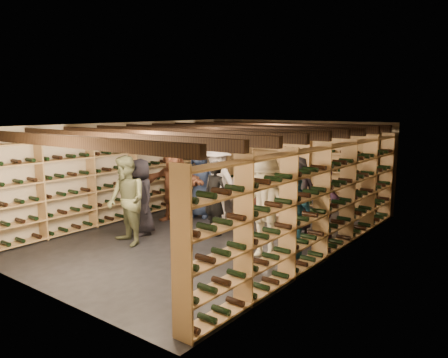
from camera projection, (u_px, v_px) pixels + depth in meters
The scene contains 22 objects.
ground at pixel (212, 233), 9.69m from camera, with size 8.00×8.00×0.00m, color black.
walls at pixel (212, 180), 9.49m from camera, with size 5.52×8.02×2.40m.
ceiling at pixel (212, 125), 9.30m from camera, with size 5.50×8.00×0.01m, color beige.
ceiling_joists at pixel (212, 131), 9.32m from camera, with size 5.40×7.12×0.18m.
wine_rack_left at pixel (133, 175), 11.05m from camera, with size 0.32×7.50×2.15m.
wine_rack_right at pixel (321, 201), 7.98m from camera, with size 0.32×7.50×2.15m.
wine_rack_back at pixel (296, 167), 12.52m from camera, with size 4.70×0.30×2.15m.
crate_stack_left at pixel (280, 204), 11.08m from camera, with size 0.58×0.48×0.68m.
crate_stack_right at pixel (290, 213), 10.88m from camera, with size 0.57×0.44×0.34m.
crate_loose at pixel (279, 218), 10.74m from camera, with size 0.50×0.33×0.17m, color tan.
person_0 at pixel (141, 197), 9.54m from camera, with size 0.82×0.53×1.67m, color black.
person_1 at pixel (215, 198), 9.50m from camera, with size 0.59×0.39×1.63m, color black.
person_2 at pixel (126, 201), 8.77m from camera, with size 0.89×0.69×1.82m, color #545839.
person_3 at pixel (265, 207), 8.08m from camera, with size 1.22×0.70×1.89m, color beige.
person_4 at pixel (294, 214), 8.14m from camera, with size 0.93×0.39×1.59m, color #225F7F.
person_5 at pixel (174, 183), 10.63m from camera, with size 1.74×0.55×1.87m, color brown.
person_6 at pixel (199, 182), 11.05m from camera, with size 0.89×0.58×1.82m, color #1F2B47.
person_7 at pixel (240, 197), 9.96m from camera, with size 0.55×0.36×1.50m, color gray.
person_8 at pixel (253, 198), 9.47m from camera, with size 0.80×0.62×1.64m, color #46201A.
person_9 at pixel (217, 183), 10.73m from camera, with size 1.21×0.70×1.87m, color #B4ABA4.
person_11 at pixel (321, 201), 9.40m from camera, with size 1.45×0.46×1.56m, color #835584.
person_12 at pixel (297, 194), 9.73m from camera, with size 0.83×0.54×1.70m, color #39383E.
Camera 1 is at (5.89, -7.29, 2.76)m, focal length 35.00 mm.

